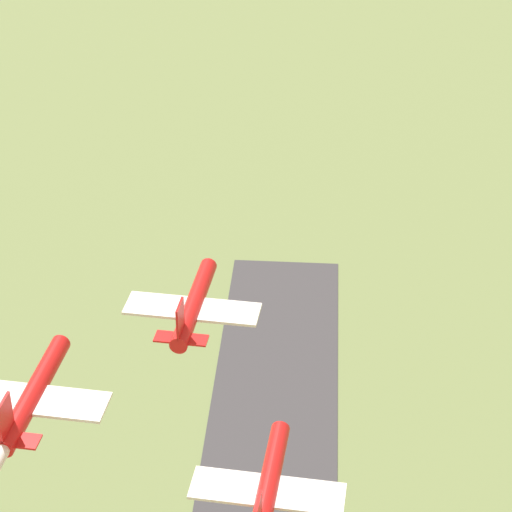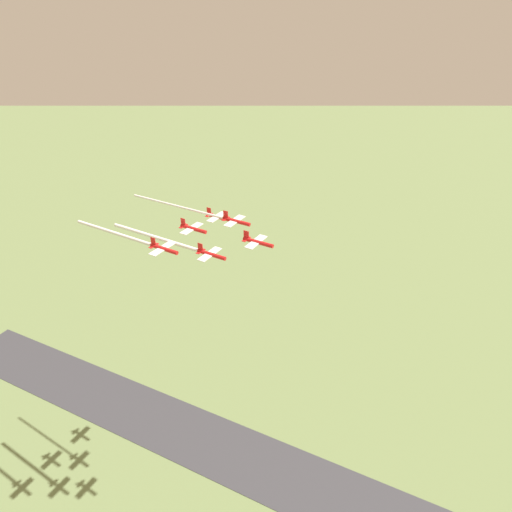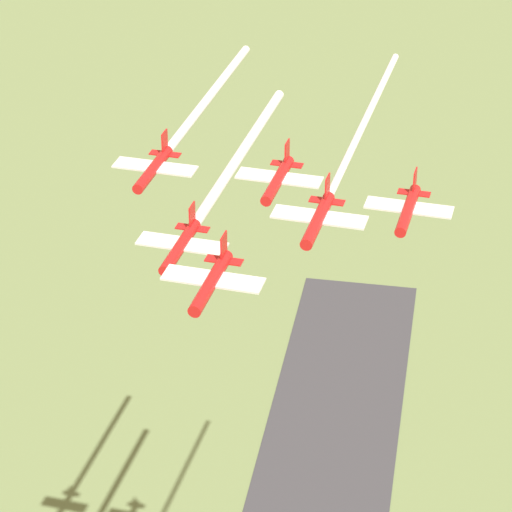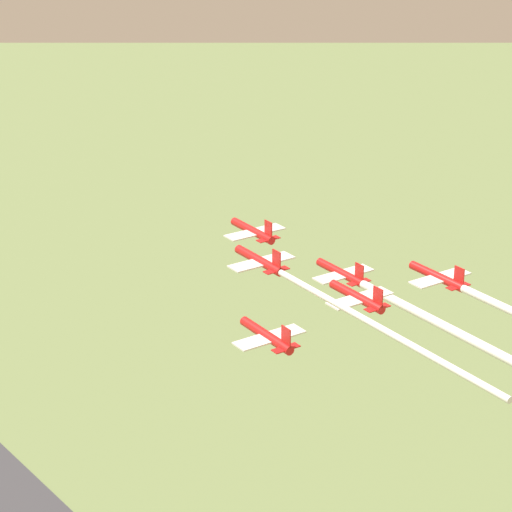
{
  "view_description": "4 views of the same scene",
  "coord_description": "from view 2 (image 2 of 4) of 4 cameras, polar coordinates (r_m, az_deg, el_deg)",
  "views": [
    {
      "loc": [
        33.94,
        -33.79,
        163.53
      ],
      "look_at": [
        -32.17,
        -45.47,
        121.42
      ],
      "focal_mm": 70.0,
      "sensor_mm": 36.0,
      "label": 1
    },
    {
      "loc": [
        -83.7,
        48.55,
        181.95
      ],
      "look_at": [
        -25.77,
        -48.79,
        115.28
      ],
      "focal_mm": 28.0,
      "sensor_mm": 36.0,
      "label": 2
    },
    {
      "loc": [
        -122.34,
        -81.53,
        183.54
      ],
      "look_at": [
        -21.83,
        -52.5,
        121.43
      ],
      "focal_mm": 85.0,
      "sensor_mm": 36.0,
      "label": 3
    },
    {
      "loc": [
        99.46,
        -131.34,
        176.86
      ],
      "look_at": [
        -21.45,
        -51.71,
        118.22
      ],
      "focal_mm": 70.0,
      "sensor_mm": 36.0,
      "label": 4
    }
  ],
  "objects": [
    {
      "name": "jet_2",
      "position": [
        132.09,
        -6.52,
        0.26
      ],
      "size": [
        10.9,
        10.2,
        3.66
      ],
      "rotation": [
        0.0,
        0.0,
        1.58
      ],
      "color": "red"
    },
    {
      "name": "runway_strip",
      "position": [
        214.26,
        0.21,
        -27.59
      ],
      "size": [
        392.23,
        71.96,
        0.2
      ],
      "rotation": [
        0.0,
        0.0,
        1.67
      ],
      "color": "#38383D",
      "rests_on": "ground_plane"
    },
    {
      "name": "jet_0",
      "position": [
        129.13,
        0.14,
        2.03
      ],
      "size": [
        10.9,
        10.2,
        3.66
      ],
      "rotation": [
        0.0,
        0.0,
        1.58
      ],
      "color": "red"
    },
    {
      "name": "smoke_trail_2",
      "position": [
        146.5,
        -14.32,
        2.65
      ],
      "size": [
        38.93,
        1.84,
        1.32
      ],
      "rotation": [
        0.0,
        0.0,
        1.58
      ],
      "color": "white"
    },
    {
      "name": "jet_5",
      "position": [
        133.52,
        -13.13,
        1.05
      ],
      "size": [
        10.9,
        10.2,
        3.66
      ],
      "rotation": [
        0.0,
        0.0,
        1.58
      ],
      "color": "red"
    },
    {
      "name": "smoke_trail_5",
      "position": [
        148.87,
        -19.73,
        3.16
      ],
      "size": [
        35.88,
        1.67,
        1.19
      ],
      "rotation": [
        0.0,
        0.0,
        1.58
      ],
      "color": "white"
    },
    {
      "name": "jet_1",
      "position": [
        140.68,
        -2.96,
        5.02
      ],
      "size": [
        10.9,
        10.2,
        3.66
      ],
      "rotation": [
        0.0,
        0.0,
        1.58
      ],
      "color": "red"
    },
    {
      "name": "smoke_trail_1",
      "position": [
        155.61,
        -11.31,
        7.02
      ],
      "size": [
        43.23,
        1.46,
        0.88
      ],
      "rotation": [
        0.0,
        0.0,
        1.58
      ],
      "color": "white"
    },
    {
      "name": "jet_4",
      "position": [
        143.41,
        -9.07,
        3.92
      ],
      "size": [
        10.9,
        10.2,
        3.66
      ],
      "rotation": [
        0.0,
        0.0,
        1.58
      ],
      "color": "red"
    },
    {
      "name": "jet_3",
      "position": [
        155.22,
        -5.49,
        5.58
      ],
      "size": [
        10.9,
        10.2,
        3.66
      ],
      "rotation": [
        0.0,
        0.0,
        1.58
      ],
      "color": "red"
    }
  ]
}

